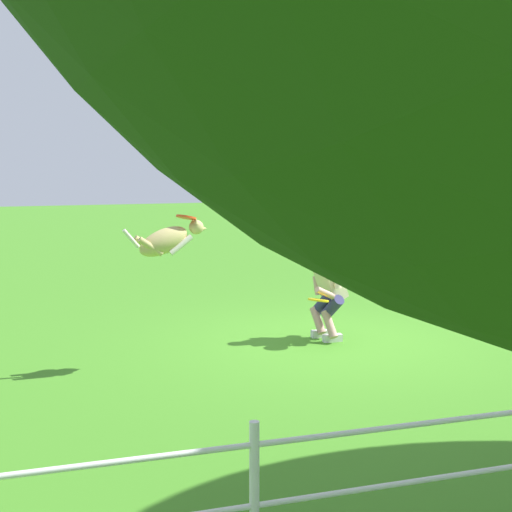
{
  "coord_description": "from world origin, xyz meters",
  "views": [
    {
      "loc": [
        4.13,
        8.94,
        2.46
      ],
      "look_at": [
        1.24,
        0.12,
        1.23
      ],
      "focal_mm": 52.82,
      "sensor_mm": 36.0,
      "label": 1
    }
  ],
  "objects_px": {
    "person": "(327,289)",
    "frisbee_flying": "(186,217)",
    "frisbee_held": "(318,300)",
    "dog": "(168,240)"
  },
  "relations": [
    {
      "from": "person",
      "to": "frisbee_held",
      "type": "relative_size",
      "value": 4.68
    },
    {
      "from": "frisbee_flying",
      "to": "frisbee_held",
      "type": "height_order",
      "value": "frisbee_flying"
    },
    {
      "from": "person",
      "to": "frisbee_flying",
      "type": "xyz_separation_m",
      "value": [
        2.08,
        0.66,
        1.06
      ]
    },
    {
      "from": "person",
      "to": "frisbee_held",
      "type": "distance_m",
      "value": 0.4
    },
    {
      "from": "person",
      "to": "frisbee_flying",
      "type": "bearing_deg",
      "value": 6.78
    },
    {
      "from": "dog",
      "to": "frisbee_flying",
      "type": "height_order",
      "value": "frisbee_flying"
    },
    {
      "from": "frisbee_held",
      "to": "person",
      "type": "bearing_deg",
      "value": -130.75
    },
    {
      "from": "person",
      "to": "frisbee_flying",
      "type": "relative_size",
      "value": 5.42
    },
    {
      "from": "dog",
      "to": "frisbee_flying",
      "type": "relative_size",
      "value": 4.26
    },
    {
      "from": "person",
      "to": "dog",
      "type": "bearing_deg",
      "value": 5.71
    }
  ]
}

